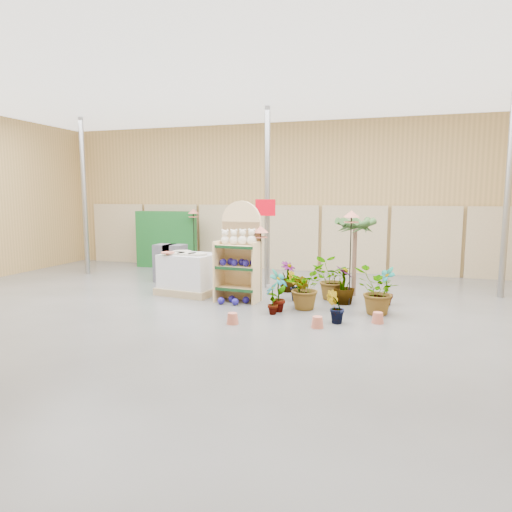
{
  "coord_description": "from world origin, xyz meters",
  "views": [
    {
      "loc": [
        3.1,
        -7.81,
        2.29
      ],
      "look_at": [
        0.3,
        1.5,
        1.0
      ],
      "focal_mm": 32.0,
      "sensor_mm": 36.0,
      "label": 1
    }
  ],
  "objects_px": {
    "bird_table_front": "(261,232)",
    "potted_plant_2": "(304,287)",
    "display_shelf": "(240,255)",
    "pallet_stack": "(190,274)"
  },
  "relations": [
    {
      "from": "pallet_stack",
      "to": "potted_plant_2",
      "type": "bearing_deg",
      "value": -4.05
    },
    {
      "from": "bird_table_front",
      "to": "potted_plant_2",
      "type": "distance_m",
      "value": 1.53
    },
    {
      "from": "pallet_stack",
      "to": "potted_plant_2",
      "type": "relative_size",
      "value": 1.64
    },
    {
      "from": "pallet_stack",
      "to": "bird_table_front",
      "type": "relative_size",
      "value": 0.9
    },
    {
      "from": "display_shelf",
      "to": "potted_plant_2",
      "type": "height_order",
      "value": "display_shelf"
    },
    {
      "from": "bird_table_front",
      "to": "potted_plant_2",
      "type": "bearing_deg",
      "value": -20.0
    },
    {
      "from": "display_shelf",
      "to": "potted_plant_2",
      "type": "relative_size",
      "value": 2.41
    },
    {
      "from": "display_shelf",
      "to": "bird_table_front",
      "type": "distance_m",
      "value": 0.7
    },
    {
      "from": "display_shelf",
      "to": "bird_table_front",
      "type": "bearing_deg",
      "value": 6.89
    },
    {
      "from": "display_shelf",
      "to": "pallet_stack",
      "type": "xyz_separation_m",
      "value": [
        -1.35,
        0.31,
        -0.53
      ]
    }
  ]
}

